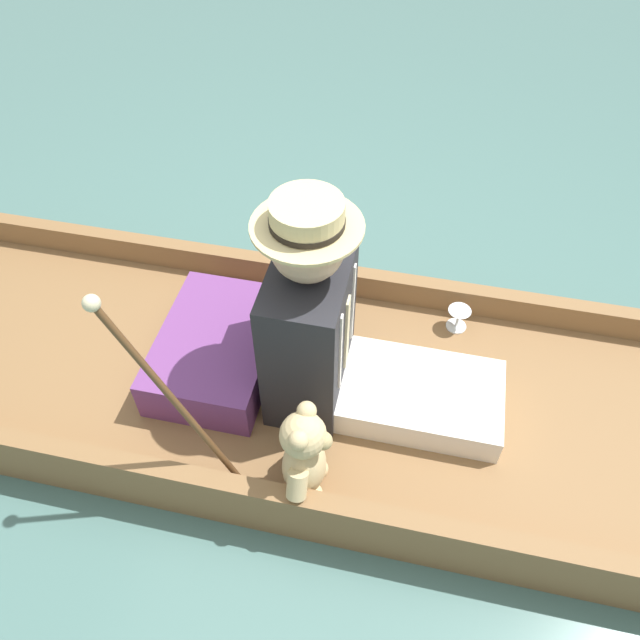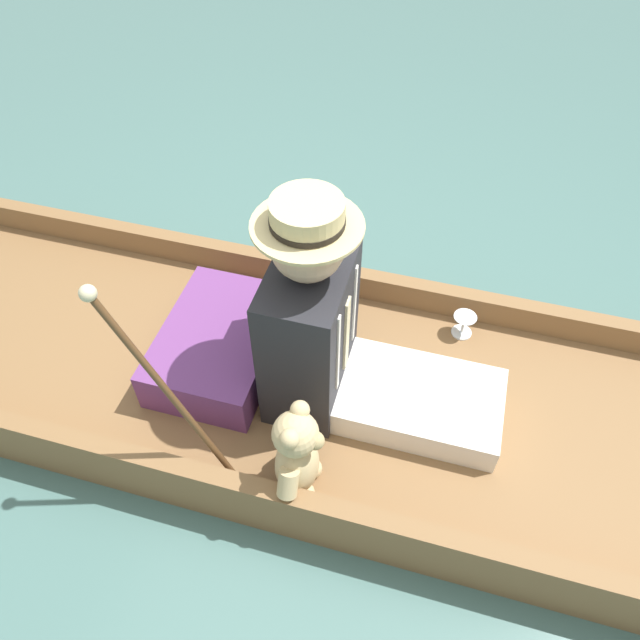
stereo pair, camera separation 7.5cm
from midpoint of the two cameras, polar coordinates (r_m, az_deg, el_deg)
name	(u,v)px [view 1 (the left image)]	position (r m, az deg, el deg)	size (l,w,h in m)	color
ground_plane	(308,402)	(2.33, -2.00, -7.55)	(16.00, 16.00, 0.00)	#476B66
punt_boat	(308,391)	(2.27, -2.05, -6.51)	(1.02, 3.32, 0.24)	brown
seat_cushion	(218,349)	(2.25, -10.27, -2.64)	(0.55, 0.39, 0.16)	#6B3875
seated_person	(338,337)	(1.97, 0.52, -1.57)	(0.38, 0.81, 0.81)	white
teddy_bear	(305,456)	(1.87, -2.57, -12.34)	(0.26, 0.15, 0.37)	tan
wine_glass	(459,315)	(2.39, 11.68, 0.40)	(0.09, 0.09, 0.09)	silver
walking_cane	(162,386)	(1.72, -15.51, -5.85)	(0.04, 0.32, 0.78)	brown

